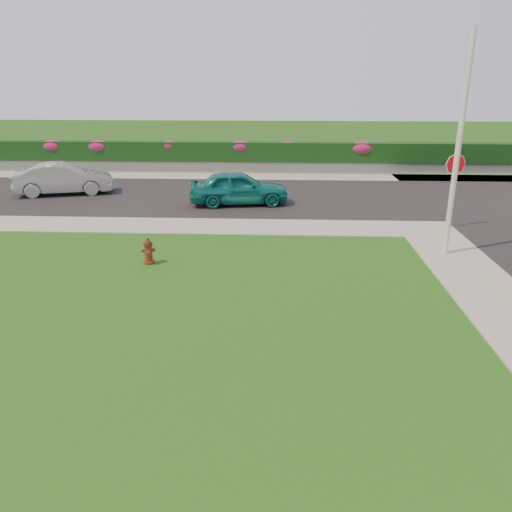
# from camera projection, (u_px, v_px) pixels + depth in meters

# --- Properties ---
(ground) EXTENTS (120.00, 120.00, 0.00)m
(ground) POSITION_uv_depth(u_px,v_px,m) (184.00, 357.00, 9.50)
(ground) COLOR black
(ground) RESTS_ON ground
(street_far) EXTENTS (26.00, 8.00, 0.04)m
(street_far) POSITION_uv_depth(u_px,v_px,m) (132.00, 195.00, 22.92)
(street_far) COLOR black
(street_far) RESTS_ON ground
(sidewalk_far) EXTENTS (24.00, 2.00, 0.04)m
(sidewalk_far) POSITION_uv_depth(u_px,v_px,m) (67.00, 224.00, 18.25)
(sidewalk_far) COLOR gray
(sidewalk_far) RESTS_ON ground
(curb_corner) EXTENTS (2.00, 2.00, 0.04)m
(curb_corner) POSITION_uv_depth(u_px,v_px,m) (427.00, 229.00, 17.66)
(curb_corner) COLOR gray
(curb_corner) RESTS_ON ground
(sidewalk_beyond) EXTENTS (34.00, 2.00, 0.04)m
(sidewalk_beyond) POSITION_uv_depth(u_px,v_px,m) (230.00, 176.00, 27.44)
(sidewalk_beyond) COLOR gray
(sidewalk_beyond) RESTS_ON ground
(retaining_wall) EXTENTS (34.00, 0.40, 0.60)m
(retaining_wall) POSITION_uv_depth(u_px,v_px,m) (232.00, 167.00, 28.76)
(retaining_wall) COLOR gray
(retaining_wall) RESTS_ON ground
(hedge) EXTENTS (32.00, 0.90, 1.10)m
(hedge) POSITION_uv_depth(u_px,v_px,m) (232.00, 152.00, 28.58)
(hedge) COLOR black
(hedge) RESTS_ON retaining_wall
(fire_hydrant) EXTENTS (0.39, 0.37, 0.76)m
(fire_hydrant) POSITION_uv_depth(u_px,v_px,m) (148.00, 252.00, 14.29)
(fire_hydrant) COLOR #50220C
(fire_hydrant) RESTS_ON ground
(sedan_teal) EXTENTS (4.32, 2.27, 1.40)m
(sedan_teal) POSITION_uv_depth(u_px,v_px,m) (239.00, 188.00, 20.94)
(sedan_teal) COLOR #0D675F
(sedan_teal) RESTS_ON street_far
(sedan_silver) EXTENTS (4.53, 2.64, 1.41)m
(sedan_silver) POSITION_uv_depth(u_px,v_px,m) (64.00, 179.00, 22.84)
(sedan_silver) COLOR #919498
(sedan_silver) RESTS_ON street_far
(utility_pole) EXTENTS (0.16, 0.16, 6.36)m
(utility_pole) POSITION_uv_depth(u_px,v_px,m) (458.00, 148.00, 14.11)
(utility_pole) COLOR silver
(utility_pole) RESTS_ON ground
(stop_sign) EXTENTS (0.71, 0.14, 2.64)m
(stop_sign) POSITION_uv_depth(u_px,v_px,m) (454.00, 173.00, 17.19)
(stop_sign) COLOR slate
(stop_sign) RESTS_ON ground
(flower_clump_a) EXTENTS (1.42, 0.91, 0.71)m
(flower_clump_a) POSITION_uv_depth(u_px,v_px,m) (53.00, 146.00, 28.87)
(flower_clump_a) COLOR #A61C5E
(flower_clump_a) RESTS_ON hedge
(flower_clump_b) EXTENTS (1.44, 0.93, 0.72)m
(flower_clump_b) POSITION_uv_depth(u_px,v_px,m) (98.00, 146.00, 28.75)
(flower_clump_b) COLOR #A61C5E
(flower_clump_b) RESTS_ON hedge
(flower_clump_c) EXTENTS (1.19, 0.76, 0.59)m
(flower_clump_c) POSITION_uv_depth(u_px,v_px,m) (169.00, 146.00, 28.54)
(flower_clump_c) COLOR #A61C5E
(flower_clump_c) RESTS_ON hedge
(flower_clump_d) EXTENTS (1.34, 0.86, 0.67)m
(flower_clump_d) POSITION_uv_depth(u_px,v_px,m) (240.00, 147.00, 28.37)
(flower_clump_d) COLOR #A61C5E
(flower_clump_d) RESTS_ON hedge
(flower_clump_e) EXTENTS (1.03, 0.66, 0.51)m
(flower_clump_e) POSITION_uv_depth(u_px,v_px,m) (288.00, 146.00, 28.22)
(flower_clump_e) COLOR #A61C5E
(flower_clump_e) RESTS_ON hedge
(flower_clump_f) EXTENTS (1.52, 0.98, 0.76)m
(flower_clump_f) POSITION_uv_depth(u_px,v_px,m) (361.00, 148.00, 28.07)
(flower_clump_f) COLOR #A61C5E
(flower_clump_f) RESTS_ON hedge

